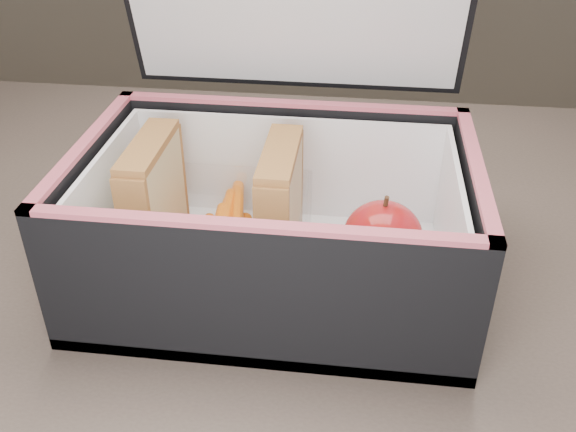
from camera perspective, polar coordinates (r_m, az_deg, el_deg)
name	(u,v)px	position (r m, az deg, el deg)	size (l,w,h in m)	color
kitchen_table	(344,324)	(0.69, 4.98, -9.55)	(1.20, 0.80, 0.75)	brown
lunch_bag	(276,210)	(0.56, -1.09, 0.51)	(0.33, 0.28, 0.33)	black
plastic_tub	(218,227)	(0.58, -6.22, -0.94)	(0.16, 0.11, 0.07)	white
sandwich_left	(154,199)	(0.59, -11.80, 1.51)	(0.03, 0.10, 0.11)	#D4BD87
sandwich_right	(280,207)	(0.56, -0.69, 0.82)	(0.03, 0.10, 0.11)	#D4BD87
carrot_sticks	(223,234)	(0.60, -5.79, -1.62)	(0.05, 0.16, 0.03)	orange
paper_napkin	(382,270)	(0.58, 8.39, -4.77)	(0.08, 0.08, 0.01)	white
red_apple	(383,237)	(0.56, 8.41, -1.89)	(0.09, 0.09, 0.07)	maroon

